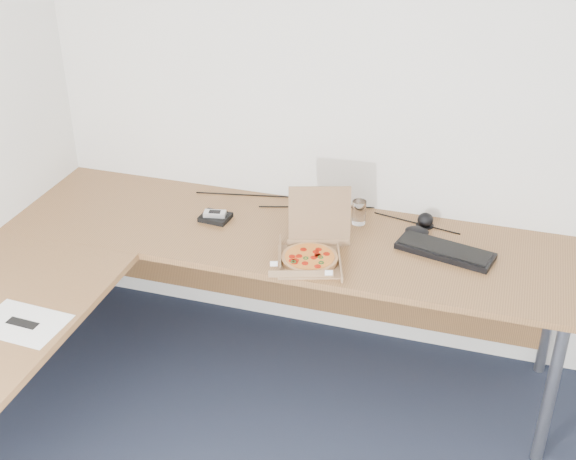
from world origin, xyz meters
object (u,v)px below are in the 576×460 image
(pizza_box, at_px, (311,254))
(keyboard, at_px, (445,251))
(drinking_glass, at_px, (359,212))
(wallet, at_px, (215,217))
(desk, at_px, (180,277))

(pizza_box, xyz_separation_m, keyboard, (0.53, 0.22, -0.02))
(drinking_glass, xyz_separation_m, keyboard, (0.41, -0.16, -0.04))
(pizza_box, distance_m, keyboard, 0.58)
(wallet, bearing_deg, drinking_glass, 18.41)
(desk, bearing_deg, keyboard, 24.06)
(desk, relative_size, wallet, 19.04)
(desk, height_order, pizza_box, pizza_box)
(keyboard, bearing_deg, desk, -142.57)
(desk, relative_size, drinking_glass, 22.40)
(drinking_glass, distance_m, keyboard, 0.44)
(drinking_glass, relative_size, keyboard, 0.27)
(pizza_box, bearing_deg, wallet, 139.74)
(drinking_glass, relative_size, wallet, 0.85)
(drinking_glass, bearing_deg, keyboard, -20.65)
(desk, distance_m, pizza_box, 0.55)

